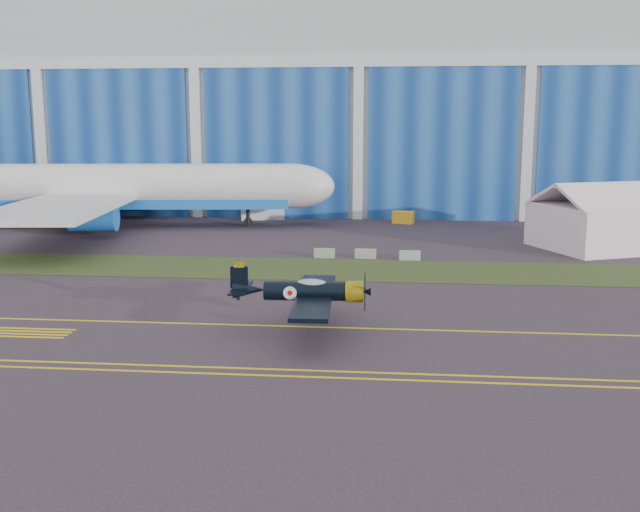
# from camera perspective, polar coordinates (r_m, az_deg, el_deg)

# --- Properties ---
(ground) EXTENTS (260.00, 260.00, 0.00)m
(ground) POSITION_cam_1_polar(r_m,az_deg,el_deg) (53.04, 0.18, -3.98)
(ground) COLOR #3A2E38
(ground) RESTS_ON ground
(grass_median) EXTENTS (260.00, 10.00, 0.02)m
(grass_median) POSITION_cam_1_polar(r_m,az_deg,el_deg) (66.64, 1.35, -1.02)
(grass_median) COLOR #475128
(grass_median) RESTS_ON ground
(hangar) EXTENTS (220.00, 45.70, 30.00)m
(hangar) POSITION_cam_1_polar(r_m,az_deg,el_deg) (123.07, 3.49, 11.12)
(hangar) COLOR silver
(hangar) RESTS_ON ground
(taxiway_centreline) EXTENTS (200.00, 0.20, 0.02)m
(taxiway_centreline) POSITION_cam_1_polar(r_m,az_deg,el_deg) (48.23, -0.40, -5.43)
(taxiway_centreline) COLOR yellow
(taxiway_centreline) RESTS_ON ground
(edge_line_near) EXTENTS (80.00, 0.20, 0.02)m
(edge_line_near) POSITION_cam_1_polar(r_m,az_deg,el_deg) (39.23, -1.90, -9.15)
(edge_line_near) COLOR yellow
(edge_line_near) RESTS_ON ground
(edge_line_far) EXTENTS (80.00, 0.20, 0.02)m
(edge_line_far) POSITION_cam_1_polar(r_m,az_deg,el_deg) (40.17, -1.71, -8.68)
(edge_line_far) COLOR yellow
(edge_line_far) RESTS_ON ground
(hold_short_ladder) EXTENTS (6.00, 2.40, 0.02)m
(hold_short_ladder) POSITION_cam_1_polar(r_m,az_deg,el_deg) (50.52, -21.65, -5.44)
(hold_short_ladder) COLOR yellow
(hold_short_ladder) RESTS_ON ground
(warbird) EXTENTS (10.31, 12.25, 3.51)m
(warbird) POSITION_cam_1_polar(r_m,az_deg,el_deg) (46.60, -1.11, -2.68)
(warbird) COLOR black
(warbird) RESTS_ON ground
(jetliner) EXTENTS (69.62, 61.13, 22.23)m
(jetliner) POSITION_cam_1_polar(r_m,az_deg,el_deg) (96.98, -16.17, 8.71)
(jetliner) COLOR silver
(jetliner) RESTS_ON ground
(tent) EXTENTS (17.99, 15.87, 6.93)m
(tent) POSITION_cam_1_polar(r_m,az_deg,el_deg) (83.27, 21.58, 2.93)
(tent) COLOR white
(tent) RESTS_ON ground
(shipping_container) EXTENTS (6.12, 3.56, 2.49)m
(shipping_container) POSITION_cam_1_polar(r_m,az_deg,el_deg) (101.11, -4.41, 3.52)
(shipping_container) COLOR white
(shipping_container) RESTS_ON ground
(tug) EXTENTS (2.95, 2.17, 1.55)m
(tug) POSITION_cam_1_polar(r_m,az_deg,el_deg) (97.40, 6.37, 2.95)
(tug) COLOR yellow
(tug) RESTS_ON ground
(barrier_a) EXTENTS (2.01, 0.63, 0.90)m
(barrier_a) POSITION_cam_1_polar(r_m,az_deg,el_deg) (72.30, 0.34, 0.22)
(barrier_a) COLOR gray
(barrier_a) RESTS_ON ground
(barrier_b) EXTENTS (2.05, 0.80, 0.90)m
(barrier_b) POSITION_cam_1_polar(r_m,az_deg,el_deg) (72.14, 3.48, 0.18)
(barrier_b) COLOR #989C8B
(barrier_b) RESTS_ON ground
(barrier_c) EXTENTS (2.06, 0.84, 0.90)m
(barrier_c) POSITION_cam_1_polar(r_m,az_deg,el_deg) (71.62, 6.84, 0.05)
(barrier_c) COLOR #889A99
(barrier_c) RESTS_ON ground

